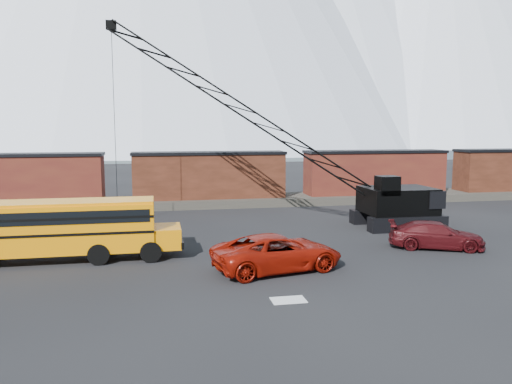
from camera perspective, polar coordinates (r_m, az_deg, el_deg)
ground at (r=24.32m, az=0.11°, el=-9.26°), size 160.00×160.00×0.00m
gravel_berm at (r=45.57m, az=-5.32°, el=-1.08°), size 120.00×5.00×0.70m
boxcar_west_near at (r=46.48m, az=-25.38°, el=1.41°), size 13.70×3.10×4.17m
boxcar_mid at (r=45.29m, az=-5.35°, el=1.94°), size 13.70×3.10×4.17m
boxcar_east_near at (r=49.53m, az=13.40°, el=2.23°), size 13.70×3.10×4.17m
snow_patch at (r=20.71m, az=3.72°, el=-12.22°), size 1.40×0.90×0.02m
school_bus at (r=27.94m, az=-21.17°, el=-3.80°), size 11.65×2.65×3.19m
red_pickup at (r=24.63m, az=2.48°, el=-6.90°), size 6.92×4.27×1.79m
maroon_suv at (r=30.88m, az=19.89°, el=-4.66°), size 5.75×3.98×1.55m
crawler_crane at (r=35.15m, az=-1.05°, el=9.06°), size 22.77×7.06×14.50m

